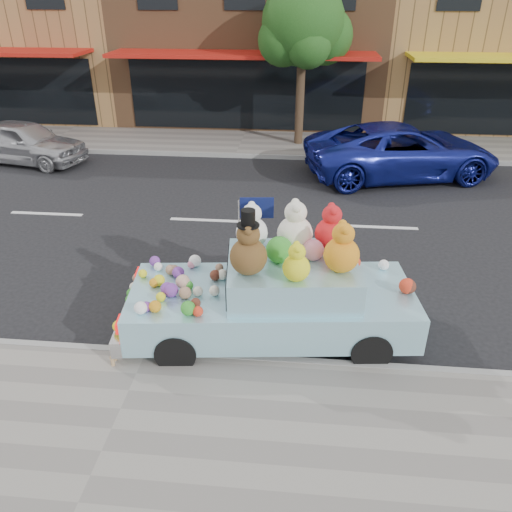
# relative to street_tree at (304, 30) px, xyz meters

# --- Properties ---
(ground) EXTENTS (120.00, 120.00, 0.00)m
(ground) POSITION_rel_street_tree_xyz_m (-2.03, -6.55, -3.69)
(ground) COLOR black
(ground) RESTS_ON ground
(near_sidewalk) EXTENTS (60.00, 3.00, 0.12)m
(near_sidewalk) POSITION_rel_street_tree_xyz_m (-2.03, -13.05, -3.63)
(near_sidewalk) COLOR gray
(near_sidewalk) RESTS_ON ground
(far_sidewalk) EXTENTS (60.00, 3.00, 0.12)m
(far_sidewalk) POSITION_rel_street_tree_xyz_m (-2.03, -0.05, -3.63)
(far_sidewalk) COLOR gray
(far_sidewalk) RESTS_ON ground
(near_kerb) EXTENTS (60.00, 0.12, 0.13)m
(near_kerb) POSITION_rel_street_tree_xyz_m (-2.03, -11.55, -3.63)
(near_kerb) COLOR gray
(near_kerb) RESTS_ON ground
(far_kerb) EXTENTS (60.00, 0.12, 0.13)m
(far_kerb) POSITION_rel_street_tree_xyz_m (-2.03, -1.55, -3.63)
(far_kerb) COLOR gray
(far_kerb) RESTS_ON ground
(storefront_left) EXTENTS (10.00, 9.80, 7.30)m
(storefront_left) POSITION_rel_street_tree_xyz_m (-12.03, 5.42, -0.05)
(storefront_left) COLOR olive
(storefront_left) RESTS_ON ground
(storefront_mid) EXTENTS (10.00, 9.80, 7.30)m
(storefront_mid) POSITION_rel_street_tree_xyz_m (-2.03, 5.42, -0.05)
(storefront_mid) COLOR #8C5E3B
(storefront_mid) RESTS_ON ground
(storefront_right) EXTENTS (10.00, 9.80, 7.30)m
(storefront_right) POSITION_rel_street_tree_xyz_m (7.97, 5.42, -0.05)
(storefront_right) COLOR olive
(storefront_right) RESTS_ON ground
(street_tree) EXTENTS (3.00, 2.70, 5.22)m
(street_tree) POSITION_rel_street_tree_xyz_m (0.00, 0.00, 0.00)
(street_tree) COLOR #38281C
(street_tree) RESTS_ON ground
(car_silver) EXTENTS (4.10, 2.34, 1.32)m
(car_silver) POSITION_rel_street_tree_xyz_m (-8.48, -2.70, -3.04)
(car_silver) COLOR #B8B8BD
(car_silver) RESTS_ON ground
(car_blue) EXTENTS (5.90, 3.76, 1.52)m
(car_blue) POSITION_rel_street_tree_xyz_m (2.97, -2.90, -2.94)
(car_blue) COLOR navy
(car_blue) RESTS_ON ground
(art_car) EXTENTS (4.64, 2.21, 2.31)m
(art_car) POSITION_rel_street_tree_xyz_m (-0.18, -10.81, -2.89)
(art_car) COLOR black
(art_car) RESTS_ON ground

